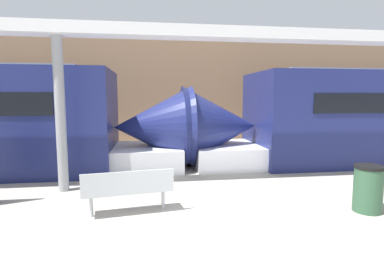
{
  "coord_description": "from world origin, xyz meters",
  "views": [
    {
      "loc": [
        -0.92,
        -4.48,
        2.25
      ],
      "look_at": [
        0.1,
        2.87,
        1.4
      ],
      "focal_mm": 28.0,
      "sensor_mm": 36.0,
      "label": 1
    }
  ],
  "objects": [
    {
      "name": "canopy_beam",
      "position": [
        -3.04,
        2.96,
        3.83
      ],
      "size": [
        28.0,
        0.6,
        0.28
      ],
      "primitive_type": "cube",
      "color": "silver",
      "rests_on": "support_column_near"
    },
    {
      "name": "bench_near",
      "position": [
        -1.37,
        1.22,
        0.52
      ],
      "size": [
        1.77,
        0.69,
        0.88
      ],
      "rotation": [
        0.0,
        0.0,
        0.15
      ],
      "color": "#ADB2B7",
      "rests_on": "ground_plane"
    },
    {
      "name": "station_wall",
      "position": [
        0.0,
        9.43,
        2.5
      ],
      "size": [
        56.0,
        0.2,
        5.0
      ],
      "primitive_type": "cube",
      "color": "#937051",
      "rests_on": "ground_plane"
    },
    {
      "name": "ground_plane",
      "position": [
        0.0,
        0.0,
        0.0
      ],
      "size": [
        60.0,
        60.0,
        0.0
      ],
      "primitive_type": "plane",
      "color": "#A8A093"
    },
    {
      "name": "trash_bin",
      "position": [
        3.31,
        0.72,
        0.47
      ],
      "size": [
        0.56,
        0.56,
        0.93
      ],
      "color": "#2D5138",
      "rests_on": "ground_plane"
    },
    {
      "name": "support_column_near",
      "position": [
        -3.04,
        2.96,
        1.85
      ],
      "size": [
        0.24,
        0.24,
        3.69
      ],
      "primitive_type": "cylinder",
      "color": "gray",
      "rests_on": "ground_plane"
    }
  ]
}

